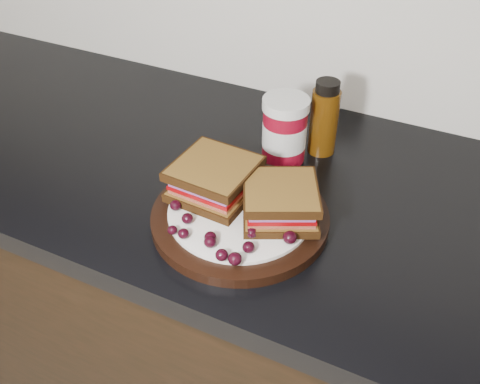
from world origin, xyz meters
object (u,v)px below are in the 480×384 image
object	(u,v)px
sandwich_left	(214,179)
condiment_jar	(285,130)
oil_bottle	(324,117)
plate	(240,217)

from	to	relation	value
sandwich_left	condiment_jar	world-z (taller)	condiment_jar
condiment_jar	sandwich_left	bearing A→B (deg)	-106.42
sandwich_left	condiment_jar	bearing A→B (deg)	77.07
sandwich_left	oil_bottle	size ratio (longest dim) A/B	0.86
plate	oil_bottle	distance (m)	0.26
sandwich_left	oil_bottle	bearing A→B (deg)	68.53
plate	oil_bottle	size ratio (longest dim) A/B	1.97
plate	condiment_jar	size ratio (longest dim) A/B	2.30
oil_bottle	plate	bearing A→B (deg)	-101.27
condiment_jar	plate	bearing A→B (deg)	-88.44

